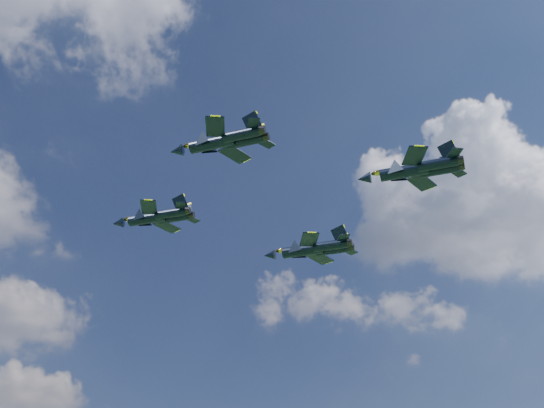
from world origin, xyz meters
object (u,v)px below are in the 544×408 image
at_px(jet_lead, 145,219).
at_px(jet_slot, 400,172).
at_px(jet_right, 300,251).
at_px(jet_left, 209,144).

bearing_deg(jet_lead, jet_slot, -91.13).
bearing_deg(jet_right, jet_slot, -135.55).
relative_size(jet_lead, jet_right, 0.85).
xyz_separation_m(jet_right, jet_slot, (-1.86, -29.27, -0.36)).
distance_m(jet_left, jet_right, 38.78).
distance_m(jet_lead, jet_right, 28.37).
height_order(jet_lead, jet_left, jet_lead).
distance_m(jet_right, jet_slot, 29.33).
relative_size(jet_lead, jet_left, 1.01).
bearing_deg(jet_right, jet_left, 177.94).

